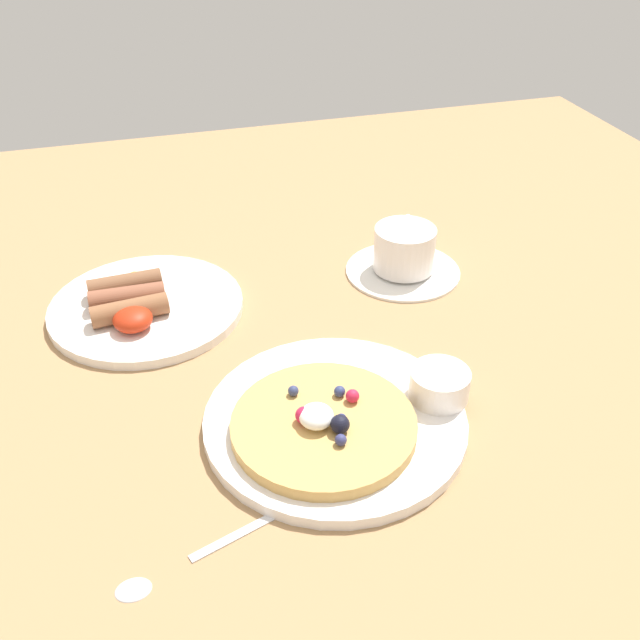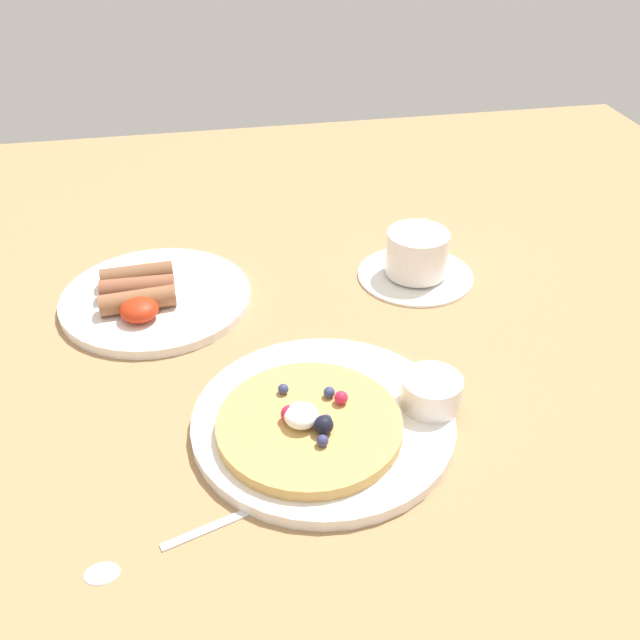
# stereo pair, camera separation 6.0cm
# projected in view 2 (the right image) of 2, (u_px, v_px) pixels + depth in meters

# --- Properties ---
(ground_plane) EXTENTS (1.59, 1.42, 0.03)m
(ground_plane) POSITION_uv_depth(u_px,v_px,m) (271.00, 361.00, 0.82)
(ground_plane) COLOR #9F7950
(pancake_plate) EXTENTS (0.26, 0.26, 0.01)m
(pancake_plate) POSITION_uv_depth(u_px,v_px,m) (323.00, 421.00, 0.70)
(pancake_plate) COLOR white
(pancake_plate) RESTS_ON ground_plane
(pancake_with_berries) EXTENTS (0.18, 0.18, 0.03)m
(pancake_with_berries) POSITION_uv_depth(u_px,v_px,m) (309.00, 424.00, 0.68)
(pancake_with_berries) COLOR tan
(pancake_with_berries) RESTS_ON pancake_plate
(syrup_ramekin) EXTENTS (0.06, 0.06, 0.03)m
(syrup_ramekin) POSITION_uv_depth(u_px,v_px,m) (431.00, 391.00, 0.71)
(syrup_ramekin) COLOR white
(syrup_ramekin) RESTS_ON pancake_plate
(breakfast_plate) EXTENTS (0.23, 0.23, 0.01)m
(breakfast_plate) POSITION_uv_depth(u_px,v_px,m) (156.00, 299.00, 0.88)
(breakfast_plate) COLOR white
(breakfast_plate) RESTS_ON ground_plane
(fried_breakfast) EXTENTS (0.09, 0.14, 0.03)m
(fried_breakfast) POSITION_uv_depth(u_px,v_px,m) (139.00, 290.00, 0.87)
(fried_breakfast) COLOR brown
(fried_breakfast) RESTS_ON breakfast_plate
(coffee_saucer) EXTENTS (0.15, 0.15, 0.01)m
(coffee_saucer) POSITION_uv_depth(u_px,v_px,m) (415.00, 274.00, 0.94)
(coffee_saucer) COLOR white
(coffee_saucer) RESTS_ON ground_plane
(coffee_cup) EXTENTS (0.08, 0.10, 0.06)m
(coffee_cup) POSITION_uv_depth(u_px,v_px,m) (417.00, 251.00, 0.92)
(coffee_cup) COLOR white
(coffee_cup) RESTS_ON coffee_saucer
(teaspoon) EXTENTS (0.15, 0.06, 0.01)m
(teaspoon) POSITION_uv_depth(u_px,v_px,m) (147.00, 553.00, 0.58)
(teaspoon) COLOR silver
(teaspoon) RESTS_ON ground_plane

